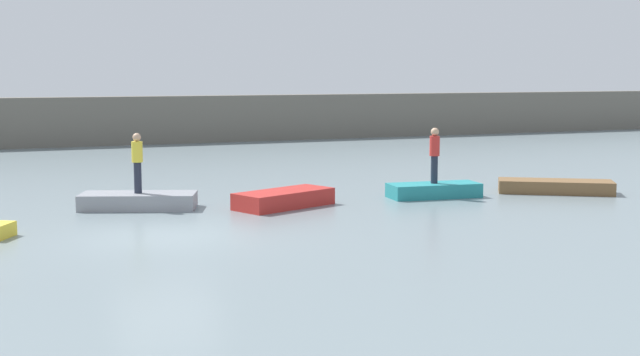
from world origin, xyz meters
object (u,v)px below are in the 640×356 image
(person_red_shirt, at_px, (435,152))
(rowboat_brown, at_px, (555,187))
(person_yellow_shirt, at_px, (137,160))
(rowboat_grey, at_px, (138,201))
(rowboat_teal, at_px, (434,190))
(rowboat_red, at_px, (284,199))

(person_red_shirt, bearing_deg, rowboat_brown, -8.94)
(person_yellow_shirt, bearing_deg, rowboat_grey, 180.00)
(rowboat_grey, distance_m, person_yellow_shirt, 1.21)
(rowboat_teal, height_order, person_red_shirt, person_red_shirt)
(rowboat_brown, bearing_deg, rowboat_red, -151.66)
(rowboat_grey, bearing_deg, rowboat_brown, 11.98)
(rowboat_brown, height_order, person_yellow_shirt, person_yellow_shirt)
(rowboat_grey, bearing_deg, person_yellow_shirt, 20.07)
(person_yellow_shirt, xyz_separation_m, person_red_shirt, (9.14, -1.23, 0.01))
(person_yellow_shirt, distance_m, person_red_shirt, 9.22)
(rowboat_red, relative_size, rowboat_brown, 0.83)
(rowboat_red, distance_m, person_red_shirt, 5.23)
(person_yellow_shirt, bearing_deg, rowboat_red, -17.86)
(rowboat_teal, distance_m, person_yellow_shirt, 9.30)
(rowboat_brown, relative_size, person_yellow_shirt, 2.09)
(rowboat_grey, relative_size, rowboat_teal, 1.14)
(person_yellow_shirt, bearing_deg, rowboat_brown, -8.09)
(rowboat_teal, bearing_deg, rowboat_grey, 177.85)
(rowboat_grey, distance_m, person_red_shirt, 9.30)
(rowboat_grey, bearing_deg, rowboat_teal, 12.38)
(rowboat_teal, height_order, person_yellow_shirt, person_yellow_shirt)
(rowboat_red, bearing_deg, person_red_shirt, -22.19)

